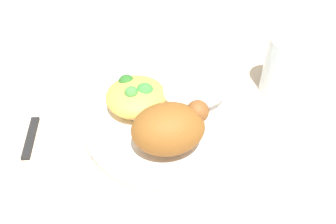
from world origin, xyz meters
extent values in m
plane|color=beige|center=(0.00, 0.00, 0.00)|extent=(2.00, 2.00, 0.00)
cylinder|color=white|center=(0.00, 0.00, 0.01)|extent=(0.25, 0.25, 0.01)
torus|color=white|center=(0.00, 0.00, 0.01)|extent=(0.25, 0.25, 0.01)
ellipsoid|color=brown|center=(-0.01, -0.05, 0.05)|extent=(0.10, 0.08, 0.07)
sphere|color=brown|center=(0.03, -0.04, 0.06)|extent=(0.03, 0.03, 0.03)
ellipsoid|color=white|center=(0.05, 0.03, 0.04)|extent=(0.10, 0.07, 0.04)
ellipsoid|color=gold|center=(-0.04, 0.03, 0.04)|extent=(0.09, 0.09, 0.04)
sphere|color=#3C863A|center=(-0.03, 0.03, 0.05)|extent=(0.03, 0.03, 0.03)
sphere|color=#338634|center=(-0.07, 0.03, 0.04)|extent=(0.02, 0.02, 0.02)
sphere|color=#2A6725|center=(-0.05, 0.06, 0.04)|extent=(0.03, 0.03, 0.03)
sphere|color=#357127|center=(-0.04, 0.02, 0.04)|extent=(0.02, 0.02, 0.02)
sphere|color=#468E3E|center=(-0.05, 0.03, 0.05)|extent=(0.02, 0.02, 0.02)
cube|color=silver|center=(-0.16, 0.01, 0.00)|extent=(0.02, 0.11, 0.01)
cube|color=silver|center=(-0.15, 0.08, 0.00)|extent=(0.03, 0.04, 0.00)
cube|color=black|center=(-0.20, 0.01, 0.00)|extent=(0.02, 0.08, 0.01)
cube|color=#B2B2B7|center=(-0.19, 0.10, 0.00)|extent=(0.03, 0.11, 0.00)
cylinder|color=silver|center=(0.20, 0.05, 0.05)|extent=(0.06, 0.06, 0.10)
camera|label=1|loc=(-0.07, -0.37, 0.42)|focal=39.44mm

